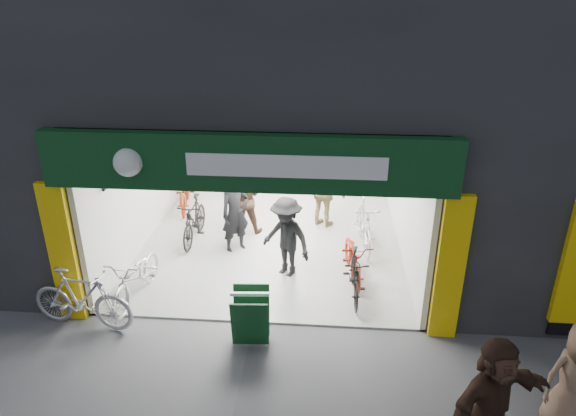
# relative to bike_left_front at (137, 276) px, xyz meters

# --- Properties ---
(ground) EXTENTS (60.00, 60.00, 0.00)m
(ground) POSITION_rel_bike_left_front_xyz_m (2.29, -0.60, -0.49)
(ground) COLOR #56565B
(ground) RESTS_ON ground
(building) EXTENTS (17.00, 10.27, 8.00)m
(building) POSITION_rel_bike_left_front_xyz_m (3.20, 4.39, 3.82)
(building) COLOR #232326
(building) RESTS_ON ground
(bike_left_front) EXTENTS (0.84, 1.93, 0.98)m
(bike_left_front) POSITION_rel_bike_left_front_xyz_m (0.00, 0.00, 0.00)
(bike_left_front) COLOR silver
(bike_left_front) RESTS_ON ground
(bike_left_midfront) EXTENTS (0.55, 1.77, 1.05)m
(bike_left_midfront) POSITION_rel_bike_left_front_xyz_m (0.49, 2.44, 0.04)
(bike_left_midfront) COLOR black
(bike_left_midfront) RESTS_ON ground
(bike_left_midback) EXTENTS (0.99, 1.97, 0.99)m
(bike_left_midback) POSITION_rel_bike_left_front_xyz_m (-0.21, 4.29, 0.00)
(bike_left_midback) COLOR maroon
(bike_left_midback) RESTS_ON ground
(bike_left_back) EXTENTS (0.53, 1.74, 1.04)m
(bike_left_back) POSITION_rel_bike_left_front_xyz_m (0.17, 6.10, 0.03)
(bike_left_back) COLOR silver
(bike_left_back) RESTS_ON ground
(bike_right_front) EXTENTS (0.48, 1.57, 0.93)m
(bike_right_front) POSITION_rel_bike_left_front_xyz_m (4.09, 0.40, -0.02)
(bike_right_front) COLOR black
(bike_right_front) RESTS_ON ground
(bike_right_mid) EXTENTS (0.81, 1.78, 0.90)m
(bike_right_mid) POSITION_rel_bike_left_front_xyz_m (4.09, 1.12, -0.04)
(bike_right_mid) COLOR maroon
(bike_right_mid) RESTS_ON ground
(bike_right_back) EXTENTS (0.70, 1.96, 1.15)m
(bike_right_back) POSITION_rel_bike_left_front_xyz_m (4.37, 2.43, 0.08)
(bike_right_back) COLOR silver
(bike_right_back) RESTS_ON ground
(parked_bike) EXTENTS (1.95, 0.80, 1.14)m
(parked_bike) POSITION_rel_bike_left_front_xyz_m (-0.64, -0.90, 0.08)
(parked_bike) COLOR silver
(parked_bike) RESTS_ON ground
(customer_a) EXTENTS (0.79, 0.75, 1.82)m
(customer_a) POSITION_rel_bike_left_front_xyz_m (1.53, 2.06, 0.42)
(customer_a) COLOR black
(customer_a) RESTS_ON ground
(customer_b) EXTENTS (0.91, 0.74, 1.77)m
(customer_b) POSITION_rel_bike_left_front_xyz_m (1.57, 2.98, 0.39)
(customer_b) COLOR #3E281C
(customer_b) RESTS_ON ground
(customer_c) EXTENTS (1.29, 1.15, 1.73)m
(customer_c) POSITION_rel_bike_left_front_xyz_m (2.73, 1.08, 0.37)
(customer_c) COLOR black
(customer_c) RESTS_ON ground
(customer_d) EXTENTS (1.18, 0.90, 1.86)m
(customer_d) POSITION_rel_bike_left_front_xyz_m (3.45, 3.43, 0.44)
(customer_d) COLOR #927E55
(customer_d) RESTS_ON ground
(pedestrian_near) EXTENTS (0.83, 0.55, 1.65)m
(pedestrian_near) POSITION_rel_bike_left_front_xyz_m (6.81, -2.54, 0.33)
(pedestrian_near) COLOR #83634C
(pedestrian_near) RESTS_ON ground
(pedestrian_far) EXTENTS (1.62, 1.29, 1.72)m
(pedestrian_far) POSITION_rel_bike_left_front_xyz_m (5.62, -3.01, 0.37)
(pedestrian_far) COLOR #352118
(pedestrian_far) RESTS_ON ground
(sandwich_board) EXTENTS (0.65, 0.66, 0.94)m
(sandwich_board) POSITION_rel_bike_left_front_xyz_m (2.32, -1.10, 0.03)
(sandwich_board) COLOR #0D3618
(sandwich_board) RESTS_ON ground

